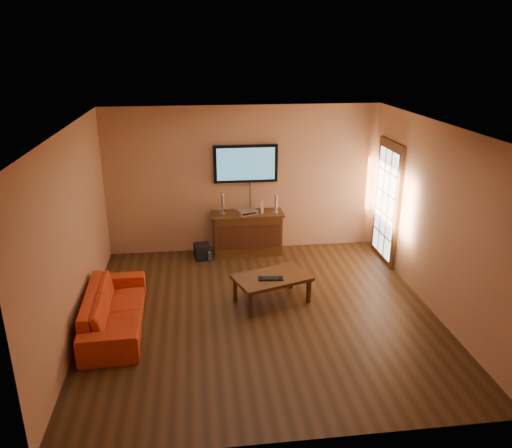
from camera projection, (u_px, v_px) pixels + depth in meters
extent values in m
plane|color=#321E0E|center=(261.00, 313.00, 7.27)|extent=(5.00, 5.00, 0.00)
plane|color=tan|center=(243.00, 180.00, 9.14)|extent=(5.00, 0.00, 5.00)
plane|color=tan|center=(73.00, 235.00, 6.52)|extent=(0.00, 5.00, 5.00)
plane|color=tan|center=(435.00, 219.00, 7.10)|extent=(0.00, 5.00, 5.00)
plane|color=white|center=(262.00, 127.00, 6.35)|extent=(5.00, 5.00, 0.00)
cube|color=#43240F|center=(387.00, 203.00, 8.79)|extent=(0.06, 1.02, 2.22)
cube|color=white|center=(385.00, 204.00, 8.78)|extent=(0.01, 0.79, 1.89)
cube|color=#43240F|center=(247.00, 234.00, 9.24)|extent=(1.24, 0.46, 0.75)
cube|color=black|center=(249.00, 237.00, 9.01)|extent=(1.14, 0.02, 0.45)
cube|color=#43240F|center=(247.00, 214.00, 9.11)|extent=(1.31, 0.50, 0.04)
cube|color=black|center=(246.00, 164.00, 9.00)|extent=(1.16, 0.07, 0.69)
cube|color=teal|center=(246.00, 164.00, 8.96)|extent=(1.05, 0.01, 0.58)
cube|color=#43240F|center=(272.00, 278.00, 7.48)|extent=(1.25, 0.97, 0.05)
cube|color=#43240F|center=(250.00, 305.00, 7.12)|extent=(0.06, 0.06, 0.37)
cube|color=#43240F|center=(309.00, 291.00, 7.52)|extent=(0.06, 0.06, 0.37)
cube|color=#43240F|center=(235.00, 290.00, 7.57)|extent=(0.06, 0.06, 0.37)
cube|color=#43240F|center=(291.00, 277.00, 7.97)|extent=(0.06, 0.06, 0.37)
imported|color=red|center=(114.00, 303.00, 6.80)|extent=(0.63, 1.92, 0.74)
cylinder|color=silver|center=(223.00, 213.00, 9.06)|extent=(0.11, 0.11, 0.02)
cylinder|color=silver|center=(223.00, 203.00, 8.99)|extent=(0.06, 0.06, 0.37)
cylinder|color=silver|center=(276.00, 212.00, 9.13)|extent=(0.09, 0.09, 0.01)
cylinder|color=silver|center=(276.00, 203.00, 9.07)|extent=(0.05, 0.05, 0.32)
cube|color=silver|center=(247.00, 212.00, 9.04)|extent=(0.39, 0.34, 0.08)
cube|color=white|center=(262.00, 207.00, 9.10)|extent=(0.07, 0.15, 0.20)
cube|color=black|center=(202.00, 251.00, 9.08)|extent=(0.32, 0.32, 0.28)
cylinder|color=white|center=(210.00, 257.00, 8.95)|extent=(0.07, 0.07, 0.19)
sphere|color=white|center=(210.00, 252.00, 8.91)|extent=(0.04, 0.04, 0.04)
cube|color=black|center=(271.00, 279.00, 7.38)|extent=(0.38, 0.17, 0.02)
cube|color=black|center=(271.00, 278.00, 7.37)|extent=(0.25, 0.12, 0.01)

